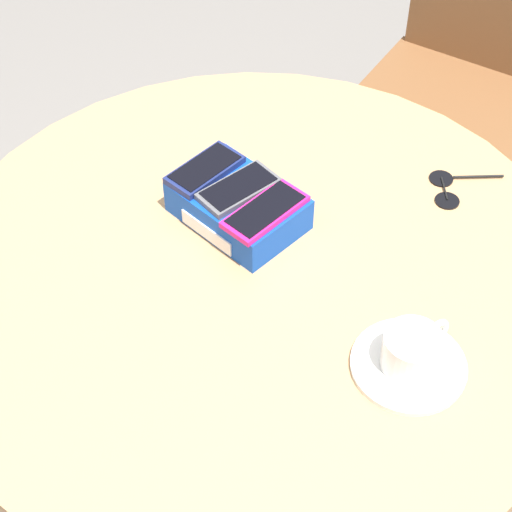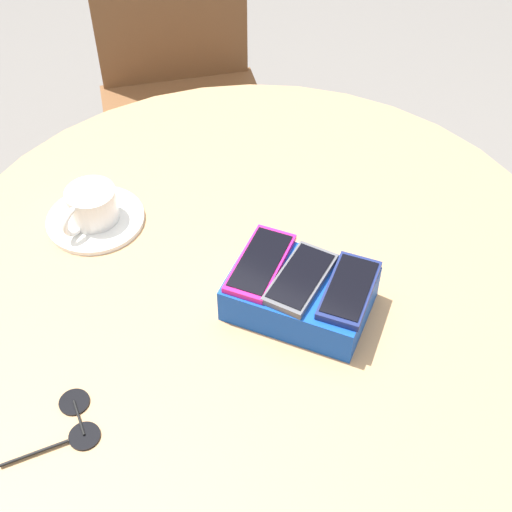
# 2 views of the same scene
# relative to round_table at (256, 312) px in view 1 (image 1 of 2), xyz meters

# --- Properties ---
(ground_plane) EXTENTS (8.00, 8.00, 0.00)m
(ground_plane) POSITION_rel_round_table_xyz_m (0.00, 0.00, -0.60)
(ground_plane) COLOR slate
(round_table) EXTENTS (0.97, 0.97, 0.71)m
(round_table) POSITION_rel_round_table_xyz_m (0.00, 0.00, 0.00)
(round_table) COLOR #2D2D2D
(round_table) RESTS_ON ground_plane
(phone_box) EXTENTS (0.21, 0.16, 0.06)m
(phone_box) POSITION_rel_round_table_xyz_m (-0.09, 0.03, 0.14)
(phone_box) COLOR #0F42AD
(phone_box) RESTS_ON round_table
(phone_navy) EXTENTS (0.08, 0.13, 0.01)m
(phone_navy) POSITION_rel_round_table_xyz_m (-0.16, 0.02, 0.17)
(phone_navy) COLOR navy
(phone_navy) RESTS_ON phone_box
(phone_gray) EXTENTS (0.07, 0.13, 0.01)m
(phone_gray) POSITION_rel_round_table_xyz_m (-0.09, 0.04, 0.17)
(phone_gray) COLOR #515156
(phone_gray) RESTS_ON phone_box
(phone_magenta) EXTENTS (0.08, 0.14, 0.01)m
(phone_magenta) POSITION_rel_round_table_xyz_m (-0.03, 0.04, 0.17)
(phone_magenta) COLOR #D11975
(phone_magenta) RESTS_ON phone_box
(saucer) EXTENTS (0.15, 0.15, 0.01)m
(saucer) POSITION_rel_round_table_xyz_m (0.27, 0.06, 0.11)
(saucer) COLOR silver
(saucer) RESTS_ON round_table
(coffee_cup) EXTENTS (0.08, 0.11, 0.05)m
(coffee_cup) POSITION_rel_round_table_xyz_m (0.27, 0.06, 0.15)
(coffee_cup) COLOR silver
(coffee_cup) RESTS_ON saucer
(sunglasses) EXTENTS (0.08, 0.13, 0.01)m
(sunglasses) POSITION_rel_round_table_xyz_m (0.05, 0.35, 0.11)
(sunglasses) COLOR black
(sunglasses) RESTS_ON round_table
(chair_far_side) EXTENTS (0.59, 0.59, 0.91)m
(chair_far_side) POSITION_rel_round_table_xyz_m (-0.33, 0.84, -0.12)
(chair_far_side) COLOR brown
(chair_far_side) RESTS_ON ground_plane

